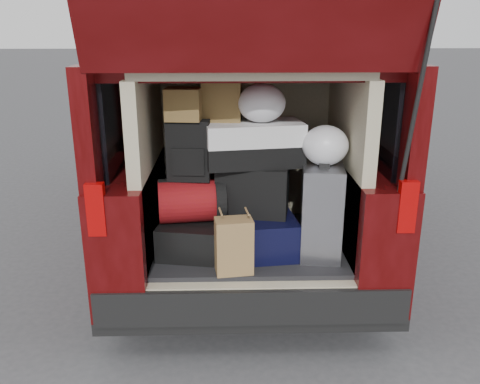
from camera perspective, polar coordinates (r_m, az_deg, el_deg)
The scene contains 15 objects.
ground at distance 3.57m, azimuth 1.03°, elevation -15.43°, with size 80.00×80.00×0.00m, color #363639.
minivan at distance 4.94m, azimuth 0.13°, elevation 5.82°, with size 1.90×5.35×2.77m.
load_floor at distance 3.67m, azimuth 0.86°, elevation -9.46°, with size 1.24×1.05×0.55m, color black.
black_hardshell at distance 3.42m, azimuth -5.06°, elevation -4.57°, with size 0.40×0.55×0.22m, color black.
navy_hardshell at distance 3.40m, azimuth 1.82°, elevation -4.33°, with size 0.47×0.57×0.25m, color black.
silver_roller at distance 3.30m, azimuth 9.10°, elevation -2.01°, with size 0.25×0.40×0.60m, color silver.
kraft_bag at distance 3.06m, azimuth -0.69°, elevation -6.08°, with size 0.22×0.14×0.34m, color #9E7C47.
red_duffel at distance 3.28m, azimuth -5.42°, elevation -0.98°, with size 0.42×0.27×0.27m, color maroon.
black_soft_case at distance 3.30m, azimuth 1.46°, elevation 0.32°, with size 0.45×0.27×0.33m, color black.
backpack at distance 3.21m, azimuth -5.75°, elevation 4.75°, with size 0.27×0.16×0.38m, color black.
twotone_duffel at distance 3.24m, azimuth 1.52°, elevation 5.47°, with size 0.61×0.32×0.27m, color white.
grocery_sack_lower at distance 3.15m, azimuth -6.36°, elevation 9.78°, with size 0.21×0.17×0.19m, color brown.
grocery_sack_upper at distance 3.26m, azimuth -2.04°, elevation 10.18°, with size 0.24×0.20×0.24m, color brown.
plastic_bag_center at distance 3.19m, azimuth 2.44°, elevation 9.94°, with size 0.30×0.28×0.24m, color white.
plastic_bag_right at distance 3.18m, azimuth 9.56°, elevation 5.18°, with size 0.29×0.27×0.25m, color white.
Camera 1 is at (-0.14, -2.96, 1.99)m, focal length 38.00 mm.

